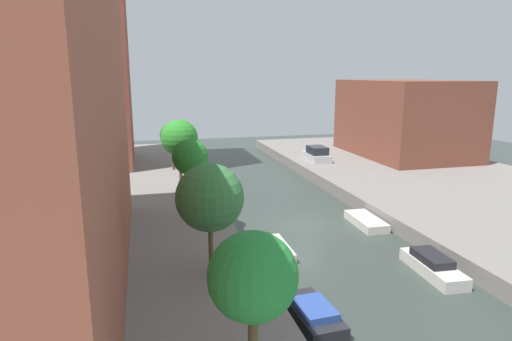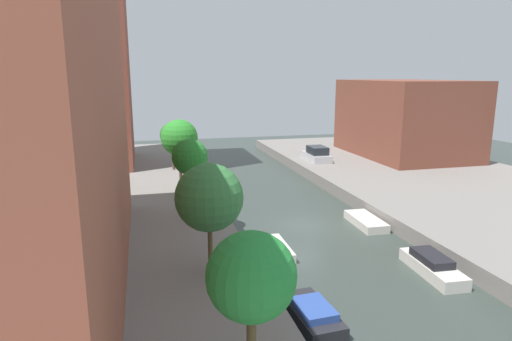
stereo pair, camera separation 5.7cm
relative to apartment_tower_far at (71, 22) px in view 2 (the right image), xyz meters
The scene contains 15 objects.
ground_plane 29.66m from the apartment_tower_far, 51.73° to the right, with size 84.00×84.00×0.00m, color #333D38.
quay_left 24.71m from the apartment_tower_far, 87.18° to the right, with size 20.00×64.00×1.00m, color gray.
quay_right 39.63m from the apartment_tower_far, 33.20° to the right, with size 20.00×64.00×1.00m, color gray.
apartment_tower_far is the anchor object (origin of this frame).
low_block_right 35.45m from the apartment_tower_far, ahead, with size 10.00×14.77×8.18m, color brown.
street_tree_0 38.06m from the apartment_tower_far, 76.31° to the right, with size 2.52×2.52×4.71m.
street_tree_1 30.90m from the apartment_tower_far, 72.72° to the right, with size 3.03×3.03×5.07m.
street_tree_2 23.94m from the apartment_tower_far, 66.66° to the right, with size 2.17×2.17×5.04m.
street_tree_3 18.13m from the apartment_tower_far, 55.82° to the right, with size 2.79×2.79×5.50m.
street_tree_4 14.31m from the apartment_tower_far, 29.10° to the right, with size 2.34×2.34×4.47m.
parked_car 27.06m from the apartment_tower_far, ahead, with size 1.97×4.37×1.53m.
moored_boat_left_1 36.53m from the apartment_tower_far, 68.68° to the right, with size 1.72×3.56×0.88m.
moored_boat_left_2 30.90m from the apartment_tower_far, 62.12° to the right, with size 1.55×3.40×0.51m.
moored_boat_right_1 37.57m from the apartment_tower_far, 55.45° to the right, with size 1.64×4.25×1.01m.
moored_boat_right_2 32.49m from the apartment_tower_far, 46.57° to the right, with size 1.66×3.77×0.54m.
Camera 2 is at (-9.97, -26.23, 9.84)m, focal length 31.13 mm.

